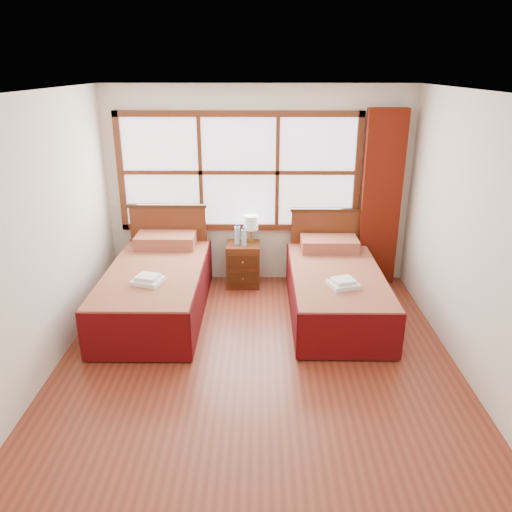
{
  "coord_description": "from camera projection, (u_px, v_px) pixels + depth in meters",
  "views": [
    {
      "loc": [
        0.03,
        -4.23,
        2.8
      ],
      "look_at": [
        -0.01,
        0.7,
        0.91
      ],
      "focal_mm": 35.0,
      "sensor_mm": 36.0,
      "label": 1
    }
  ],
  "objects": [
    {
      "name": "floor",
      "position": [
        257.0,
        367.0,
        4.96
      ],
      "size": [
        4.5,
        4.5,
        0.0
      ],
      "primitive_type": "plane",
      "color": "brown",
      "rests_on": "ground"
    },
    {
      "name": "ceiling",
      "position": [
        257.0,
        92.0,
        4.03
      ],
      "size": [
        4.5,
        4.5,
        0.0
      ],
      "primitive_type": "plane",
      "rotation": [
        3.14,
        0.0,
        0.0
      ],
      "color": "white",
      "rests_on": "wall_back"
    },
    {
      "name": "wall_back",
      "position": [
        258.0,
        187.0,
        6.59
      ],
      "size": [
        4.0,
        0.0,
        4.0
      ],
      "primitive_type": "plane",
      "rotation": [
        1.57,
        0.0,
        0.0
      ],
      "color": "silver",
      "rests_on": "floor"
    },
    {
      "name": "wall_left",
      "position": [
        36.0,
        243.0,
        4.51
      ],
      "size": [
        0.0,
        4.5,
        4.5
      ],
      "primitive_type": "plane",
      "rotation": [
        1.57,
        0.0,
        1.57
      ],
      "color": "silver",
      "rests_on": "floor"
    },
    {
      "name": "wall_right",
      "position": [
        479.0,
        244.0,
        4.47
      ],
      "size": [
        0.0,
        4.5,
        4.5
      ],
      "primitive_type": "plane",
      "rotation": [
        1.57,
        0.0,
        -1.57
      ],
      "color": "silver",
      "rests_on": "floor"
    },
    {
      "name": "window",
      "position": [
        239.0,
        172.0,
        6.49
      ],
      "size": [
        3.16,
        0.06,
        1.56
      ],
      "color": "white",
      "rests_on": "wall_back"
    },
    {
      "name": "curtain",
      "position": [
        381.0,
        199.0,
        6.49
      ],
      "size": [
        0.5,
        0.16,
        2.3
      ],
      "primitive_type": "cube",
      "color": "#5D1509",
      "rests_on": "wall_back"
    },
    {
      "name": "bed_left",
      "position": [
        157.0,
        286.0,
        5.97
      ],
      "size": [
        1.12,
        2.16,
        1.09
      ],
      "color": "#391F0C",
      "rests_on": "floor"
    },
    {
      "name": "bed_right",
      "position": [
        335.0,
        288.0,
        5.95
      ],
      "size": [
        1.07,
        2.09,
        1.04
      ],
      "color": "#391F0C",
      "rests_on": "floor"
    },
    {
      "name": "nightstand",
      "position": [
        243.0,
        265.0,
        6.72
      ],
      "size": [
        0.44,
        0.44,
        0.59
      ],
      "color": "#5A2913",
      "rests_on": "floor"
    },
    {
      "name": "towels_left",
      "position": [
        148.0,
        280.0,
        5.43
      ],
      "size": [
        0.37,
        0.34,
        0.09
      ],
      "rotation": [
        0.0,
        0.0,
        -0.29
      ],
      "color": "white",
      "rests_on": "bed_left"
    },
    {
      "name": "towels_right",
      "position": [
        343.0,
        283.0,
        5.41
      ],
      "size": [
        0.37,
        0.35,
        0.09
      ],
      "rotation": [
        0.0,
        0.0,
        0.34
      ],
      "color": "white",
      "rests_on": "bed_right"
    },
    {
      "name": "lamp",
      "position": [
        251.0,
        223.0,
        6.59
      ],
      "size": [
        0.19,
        0.19,
        0.37
      ],
      "color": "#B38839",
      "rests_on": "nightstand"
    },
    {
      "name": "bottle_near",
      "position": [
        237.0,
        235.0,
        6.57
      ],
      "size": [
        0.07,
        0.07,
        0.27
      ],
      "color": "#A4C5D3",
      "rests_on": "nightstand"
    },
    {
      "name": "bottle_far",
      "position": [
        244.0,
        237.0,
        6.52
      ],
      "size": [
        0.07,
        0.07,
        0.25
      ],
      "color": "#A4C5D3",
      "rests_on": "nightstand"
    }
  ]
}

